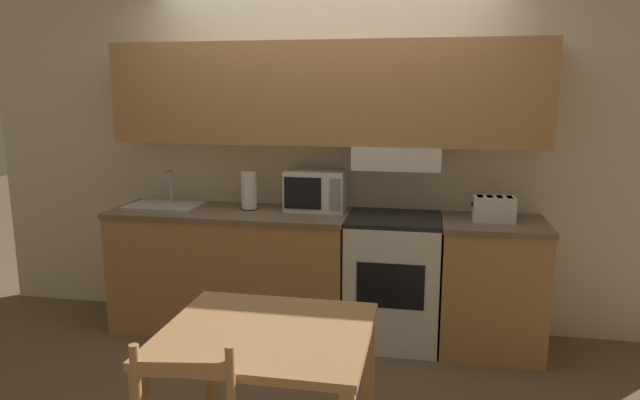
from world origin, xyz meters
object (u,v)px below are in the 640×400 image
stove_range (393,279)px  microwave (316,190)px  dining_table (266,355)px  toaster (494,209)px  sink_basin (164,205)px  paper_towel_roll (249,190)px

stove_range → microwave: size_ratio=2.11×
microwave → dining_table: 1.84m
microwave → toaster: bearing=-6.2°
toaster → sink_basin: 2.37m
toaster → paper_towel_roll: size_ratio=1.00×
toaster → sink_basin: sink_basin is taller
sink_basin → microwave: bearing=6.7°
sink_basin → dining_table: bearing=-52.6°
microwave → paper_towel_roll: bearing=-172.1°
stove_range → microwave: 0.84m
stove_range → sink_basin: size_ratio=1.72×
sink_basin → paper_towel_roll: 0.66m
paper_towel_roll → sink_basin: bearing=-174.2°
microwave → dining_table: (0.14, -1.79, -0.41)m
sink_basin → paper_towel_roll: (0.64, 0.07, 0.12)m
microwave → sink_basin: (-1.13, -0.13, -0.13)m
stove_range → paper_towel_roll: bearing=176.8°
toaster → dining_table: (-1.10, -1.66, -0.35)m
sink_basin → paper_towel_roll: bearing=5.8°
sink_basin → paper_towel_roll: paper_towel_roll is taller
microwave → toaster: size_ratio=1.52×
paper_towel_roll → stove_range: bearing=-3.2°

